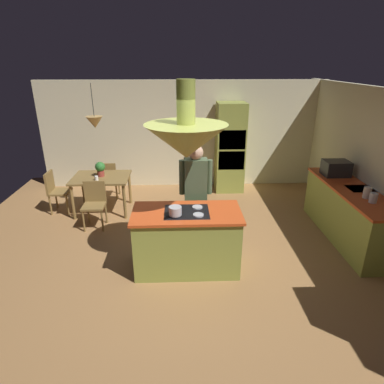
# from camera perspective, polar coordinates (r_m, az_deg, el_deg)

# --- Properties ---
(ground) EXTENTS (8.16, 8.16, 0.00)m
(ground) POSITION_cam_1_polar(r_m,az_deg,el_deg) (5.29, -0.93, -11.76)
(ground) COLOR #9E7042
(wall_back) EXTENTS (6.80, 0.10, 2.55)m
(wall_back) POSITION_cam_1_polar(r_m,az_deg,el_deg) (8.02, -1.58, 10.00)
(wall_back) COLOR beige
(wall_back) RESTS_ON ground
(kitchen_island) EXTENTS (1.57, 0.80, 0.96)m
(kitchen_island) POSITION_cam_1_polar(r_m,az_deg,el_deg) (4.87, -0.91, -8.43)
(kitchen_island) COLOR #939E42
(kitchen_island) RESTS_ON ground
(counter_run_right) EXTENTS (0.73, 2.37, 0.94)m
(counter_run_right) POSITION_cam_1_polar(r_m,az_deg,el_deg) (6.30, 25.78, -3.36)
(counter_run_right) COLOR #939E42
(counter_run_right) RESTS_ON ground
(oven_tower) EXTENTS (0.66, 0.62, 2.09)m
(oven_tower) POSITION_cam_1_polar(r_m,az_deg,el_deg) (7.77, 6.69, 7.71)
(oven_tower) COLOR #939E42
(oven_tower) RESTS_ON ground
(dining_table) EXTENTS (1.13, 0.88, 0.76)m
(dining_table) POSITION_cam_1_polar(r_m,az_deg,el_deg) (6.89, -15.64, 1.84)
(dining_table) COLOR olive
(dining_table) RESTS_ON ground
(person_at_island) EXTENTS (0.53, 0.23, 1.75)m
(person_at_island) POSITION_cam_1_polar(r_m,az_deg,el_deg) (5.24, 0.65, 0.38)
(person_at_island) COLOR tan
(person_at_island) RESTS_ON ground
(range_hood) EXTENTS (1.10, 1.10, 1.00)m
(range_hood) POSITION_cam_1_polar(r_m,az_deg,el_deg) (4.31, -1.03, 9.26)
(range_hood) COLOR #939E42
(pendant_light_over_table) EXTENTS (0.32, 0.32, 0.82)m
(pendant_light_over_table) POSITION_cam_1_polar(r_m,az_deg,el_deg) (6.59, -16.71, 11.67)
(pendant_light_over_table) COLOR #E0B266
(chair_facing_island) EXTENTS (0.40, 0.40, 0.87)m
(chair_facing_island) POSITION_cam_1_polar(r_m,az_deg,el_deg) (6.35, -16.76, -1.55)
(chair_facing_island) COLOR olive
(chair_facing_island) RESTS_ON ground
(chair_by_back_wall) EXTENTS (0.40, 0.40, 0.87)m
(chair_by_back_wall) POSITION_cam_1_polar(r_m,az_deg,el_deg) (7.55, -14.45, 2.44)
(chair_by_back_wall) COLOR olive
(chair_by_back_wall) RESTS_ON ground
(chair_at_corner) EXTENTS (0.40, 0.40, 0.87)m
(chair_at_corner) POSITION_cam_1_polar(r_m,az_deg,el_deg) (7.22, -22.82, 0.48)
(chair_at_corner) COLOR olive
(chair_at_corner) RESTS_ON ground
(potted_plant_on_table) EXTENTS (0.20, 0.20, 0.30)m
(potted_plant_on_table) POSITION_cam_1_polar(r_m,az_deg,el_deg) (6.84, -15.81, 4.03)
(potted_plant_on_table) COLOR #99382D
(potted_plant_on_table) RESTS_ON dining_table
(cup_on_table) EXTENTS (0.07, 0.07, 0.09)m
(cup_on_table) POSITION_cam_1_polar(r_m,az_deg,el_deg) (6.65, -16.43, 2.34)
(cup_on_table) COLOR white
(cup_on_table) RESTS_ON dining_table
(canister_flour) EXTENTS (0.11, 0.11, 0.15)m
(canister_flour) POSITION_cam_1_polar(r_m,az_deg,el_deg) (5.64, 29.24, -0.92)
(canister_flour) COLOR silver
(canister_flour) RESTS_ON counter_run_right
(canister_sugar) EXTENTS (0.12, 0.12, 0.18)m
(canister_sugar) POSITION_cam_1_polar(r_m,az_deg,el_deg) (5.77, 28.39, -0.10)
(canister_sugar) COLOR silver
(canister_sugar) RESTS_ON counter_run_right
(microwave_on_counter) EXTENTS (0.46, 0.36, 0.28)m
(microwave_on_counter) POSITION_cam_1_polar(r_m,az_deg,el_deg) (6.67, 23.96, 3.86)
(microwave_on_counter) COLOR #232326
(microwave_on_counter) RESTS_ON counter_run_right
(cooking_pot_on_cooktop) EXTENTS (0.18, 0.18, 0.12)m
(cooking_pot_on_cooktop) POSITION_cam_1_polar(r_m,az_deg,el_deg) (4.50, -2.95, -3.31)
(cooking_pot_on_cooktop) COLOR #B2B2B7
(cooking_pot_on_cooktop) RESTS_ON kitchen_island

